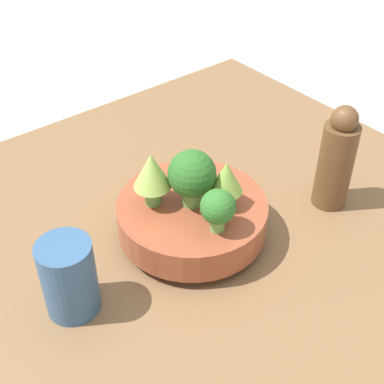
% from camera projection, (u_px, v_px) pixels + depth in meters
% --- Properties ---
extents(ground_plane, '(6.00, 6.00, 0.00)m').
position_uv_depth(ground_plane, '(193.00, 247.00, 0.83)').
color(ground_plane, '#ADA89E').
extents(table, '(0.87, 0.79, 0.05)m').
position_uv_depth(table, '(193.00, 236.00, 0.81)').
color(table, brown).
rests_on(table, ground_plane).
extents(bowl, '(0.21, 0.21, 0.06)m').
position_uv_depth(bowl, '(192.00, 217.00, 0.76)').
color(bowl, brown).
rests_on(bowl, table).
extents(romanesco_piece_near, '(0.05, 0.05, 0.08)m').
position_uv_depth(romanesco_piece_near, '(152.00, 173.00, 0.71)').
color(romanesco_piece_near, '#609347').
rests_on(romanesco_piece_near, bowl).
extents(broccoli_floret_back, '(0.05, 0.05, 0.06)m').
position_uv_depth(broccoli_floret_back, '(218.00, 208.00, 0.68)').
color(broccoli_floret_back, '#6BA34C').
rests_on(broccoli_floret_back, bowl).
extents(broccoli_floret_center, '(0.07, 0.07, 0.08)m').
position_uv_depth(broccoli_floret_center, '(192.00, 175.00, 0.71)').
color(broccoli_floret_center, '#609347').
rests_on(broccoli_floret_center, bowl).
extents(romanesco_piece_far, '(0.05, 0.05, 0.07)m').
position_uv_depth(romanesco_piece_far, '(226.00, 181.00, 0.72)').
color(romanesco_piece_far, '#7AB256').
rests_on(romanesco_piece_far, bowl).
extents(cup, '(0.07, 0.07, 0.10)m').
position_uv_depth(cup, '(69.00, 278.00, 0.65)').
color(cup, '#33567F').
rests_on(cup, table).
extents(pepper_mill, '(0.05, 0.05, 0.17)m').
position_uv_depth(pepper_mill, '(336.00, 160.00, 0.79)').
color(pepper_mill, brown).
rests_on(pepper_mill, table).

